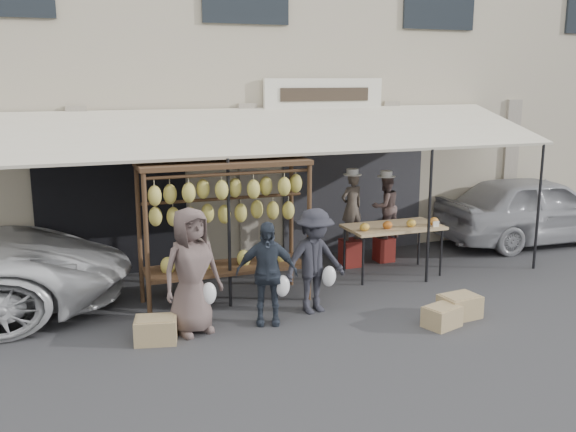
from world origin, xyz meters
The scene contains 16 objects.
ground_plane centered at (0.00, 0.00, 0.00)m, with size 90.00×90.00×0.00m, color #2D2D30.
shophouse centered at (0.00, 6.50, 3.65)m, with size 24.00×6.15×7.30m.
awning centered at (0.01, 2.28, 2.57)m, with size 10.00×2.35×2.92m.
banana_rack centered at (-1.00, 1.34, 1.57)m, with size 2.60×0.90×2.24m.
produce_table centered at (2.15, 1.71, 0.86)m, with size 1.70×0.90×1.04m.
vendor_left centered at (1.69, 2.48, 1.13)m, with size 0.46×0.30×1.26m, color #4C433A.
vendor_right centered at (2.43, 2.56, 1.07)m, with size 0.59×0.46×1.21m, color brown.
customer_left centered at (-1.76, 0.33, 0.88)m, with size 0.86×0.56×1.77m, color brown.
customer_mid centered at (-0.69, 0.29, 0.75)m, with size 0.88×0.37×1.50m, color #2A323E.
customer_right centered at (0.12, 0.48, 0.79)m, with size 1.03×0.59×1.59m, color #26262E.
stool_left centered at (1.69, 2.48, 0.25)m, with size 0.36×0.36×0.50m, color maroon.
stool_right centered at (2.43, 2.56, 0.23)m, with size 0.33×0.33×0.46m, color maroon.
crate_near_a centered at (1.60, -0.69, 0.15)m, with size 0.49×0.37×0.29m, color tan.
crate_near_b centered at (2.05, -0.47, 0.17)m, with size 0.55×0.42×0.33m, color tan.
crate_far centered at (-2.29, 0.17, 0.16)m, with size 0.55×0.42×0.33m, color tan.
sedan centered at (6.12, 2.72, 0.74)m, with size 1.74×4.31×1.47m, color #A7A7AD.
Camera 1 is at (-3.40, -7.99, 3.47)m, focal length 40.00 mm.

